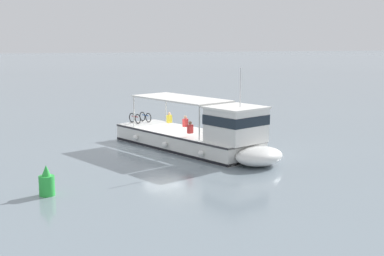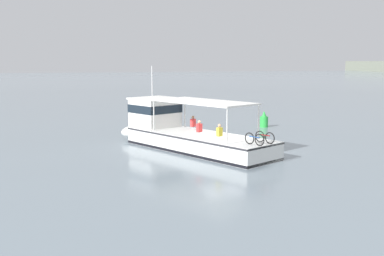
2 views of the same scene
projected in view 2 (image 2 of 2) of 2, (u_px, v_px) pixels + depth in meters
ground_plane at (222, 152)px, 28.28m from camera, size 400.00×400.00×0.00m
ferry_main at (182, 132)px, 29.83m from camera, size 12.75×8.44×5.32m
channel_buoy at (264, 121)px, 39.03m from camera, size 0.70×0.70×1.40m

